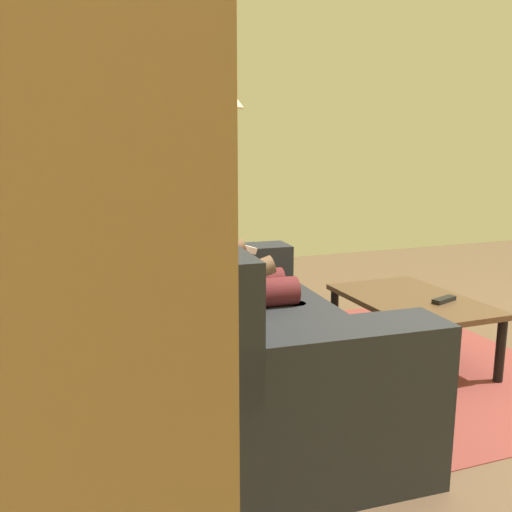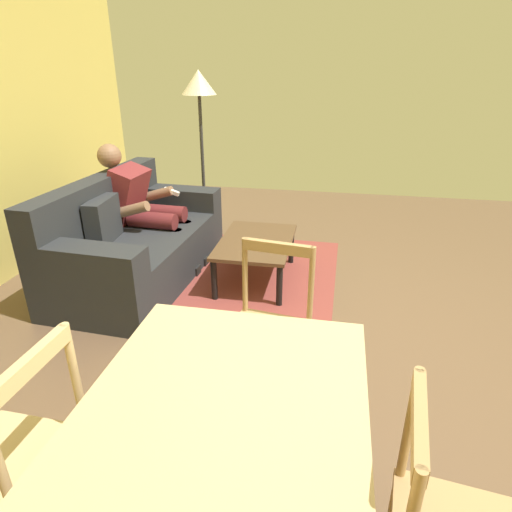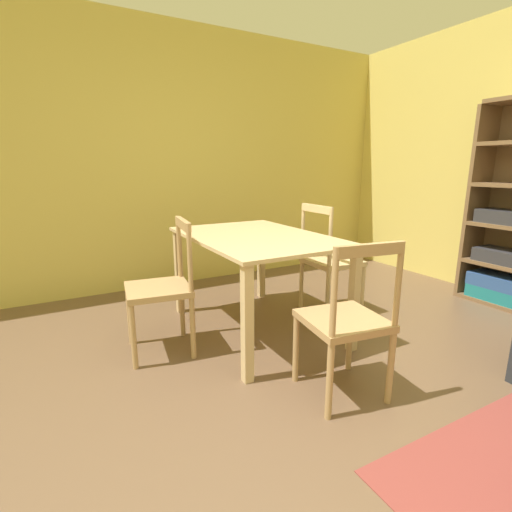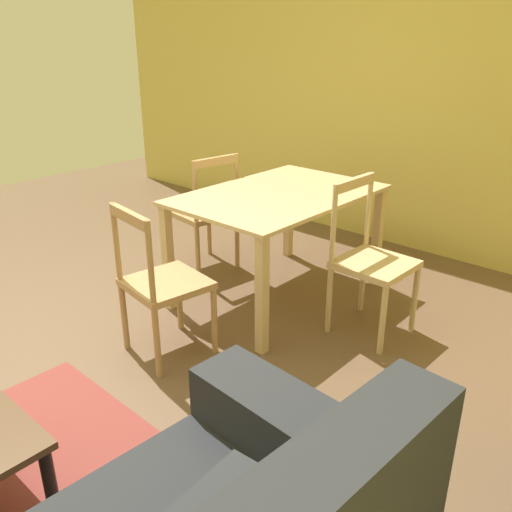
% 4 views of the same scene
% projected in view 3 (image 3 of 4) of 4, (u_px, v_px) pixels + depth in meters
% --- Properties ---
extents(ground_plane, '(8.07, 8.07, 0.00)m').
position_uv_depth(ground_plane, '(334.00, 482.00, 1.55)').
color(ground_plane, brown).
extents(wall_side, '(0.12, 6.05, 2.68)m').
position_uv_depth(wall_side, '(143.00, 160.00, 3.82)').
color(wall_side, '#D2BE5D').
rests_on(wall_side, ground_plane).
extents(dining_table, '(1.39, 0.93, 0.76)m').
position_uv_depth(dining_table, '(256.00, 249.00, 2.88)').
color(dining_table, '#D1B27F').
rests_on(dining_table, ground_plane).
extents(dining_chair_near_wall, '(0.43, 0.43, 0.96)m').
position_uv_depth(dining_chair_near_wall, '(330.00, 261.00, 3.27)').
color(dining_chair_near_wall, '#D1B27F').
rests_on(dining_chair_near_wall, ground_plane).
extents(dining_chair_facing_couch, '(0.48, 0.48, 0.91)m').
position_uv_depth(dining_chair_facing_couch, '(346.00, 321.00, 2.05)').
color(dining_chair_facing_couch, tan).
rests_on(dining_chair_facing_couch, ground_plane).
extents(dining_chair_by_doorway, '(0.47, 0.47, 0.93)m').
position_uv_depth(dining_chair_by_doorway, '(162.00, 288.00, 2.57)').
color(dining_chair_by_doorway, tan).
rests_on(dining_chair_by_doorway, ground_plane).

